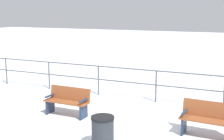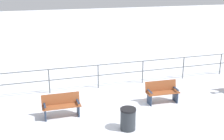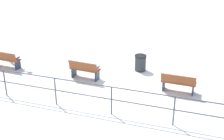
% 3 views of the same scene
% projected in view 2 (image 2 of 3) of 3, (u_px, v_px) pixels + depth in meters
% --- Properties ---
extents(ground_plane, '(80.00, 80.00, 0.00)m').
position_uv_depth(ground_plane, '(115.00, 110.00, 11.39)').
color(ground_plane, white).
rests_on(ground_plane, ground).
extents(bench_second, '(0.53, 1.42, 0.86)m').
position_uv_depth(bench_second, '(61.00, 105.00, 10.72)').
color(bench_second, brown).
rests_on(bench_second, ground).
extents(bench_third, '(0.60, 1.39, 0.89)m').
position_uv_depth(bench_third, '(162.00, 92.00, 11.95)').
color(bench_third, brown).
rests_on(bench_third, ground).
extents(waterfront_railing, '(0.05, 18.12, 1.14)m').
position_uv_depth(waterfront_railing, '(98.00, 72.00, 13.46)').
color(waterfront_railing, '#4C5156').
rests_on(waterfront_railing, ground).
extents(trash_bin, '(0.55, 0.55, 0.77)m').
position_uv_depth(trash_bin, '(128.00, 119.00, 9.81)').
color(trash_bin, '#2D3338').
rests_on(trash_bin, ground).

